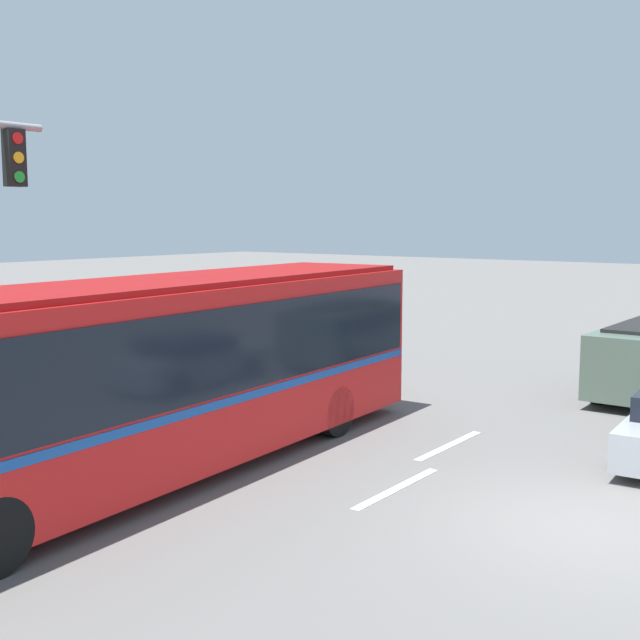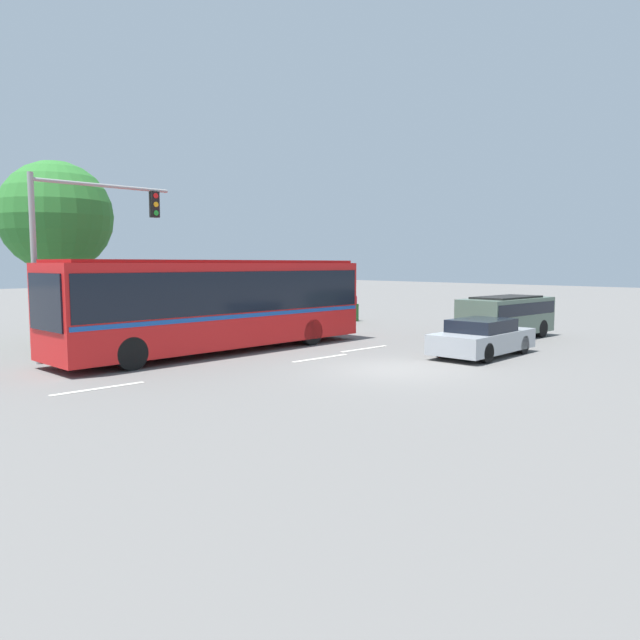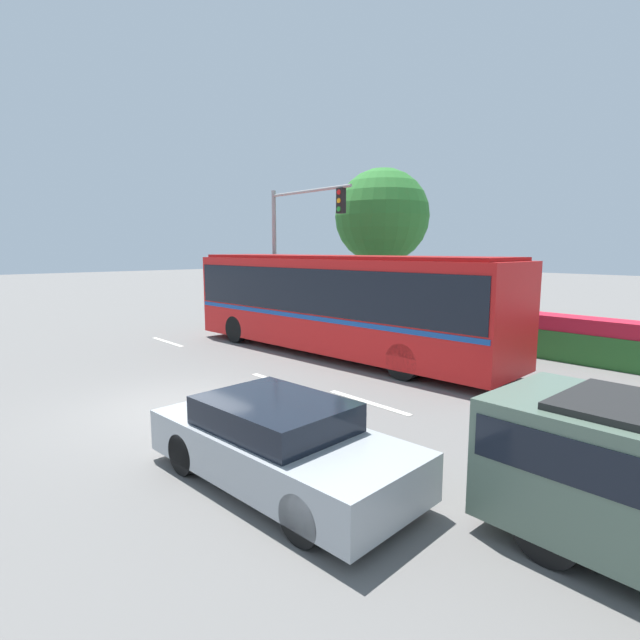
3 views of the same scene
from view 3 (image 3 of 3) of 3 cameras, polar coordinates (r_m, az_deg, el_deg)
The scene contains 9 objects.
ground_plane at distance 11.35m, azimuth -16.34°, elevation -9.86°, with size 140.00×140.00×0.00m, color slate.
city_bus at distance 16.11m, azimuth 2.00°, elevation 2.51°, with size 12.18×3.29×3.26m.
sedan_foreground at distance 7.49m, azimuth -4.81°, elevation -14.12°, with size 4.46×2.13×1.27m.
traffic_light_pole at distance 20.42m, azimuth -3.21°, elevation 9.62°, with size 4.68×0.24×5.93m.
flowering_hedge at distance 17.01m, azimuth 29.70°, elevation -2.26°, with size 11.00×1.04×1.39m.
street_tree_left at distance 22.79m, azimuth 7.23°, elevation 11.84°, with size 4.25×4.25×7.07m.
lane_stripe_near at distance 11.36m, azimuth 5.65°, elevation -9.51°, with size 2.40×0.16×0.01m, color silver.
lane_stripe_mid at distance 19.33m, azimuth -17.33°, elevation -2.45°, with size 2.40×0.16×0.01m, color silver.
lane_stripe_far at distance 12.95m, azimuth -4.63°, elevation -7.27°, with size 2.40×0.16×0.01m, color silver.
Camera 3 is at (9.80, -4.57, 3.46)m, focal length 27.50 mm.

